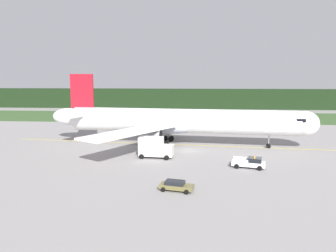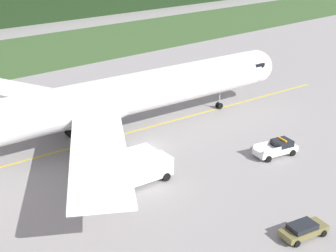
{
  "view_description": "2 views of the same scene",
  "coord_description": "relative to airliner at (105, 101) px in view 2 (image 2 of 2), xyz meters",
  "views": [
    {
      "loc": [
        1.25,
        -61.69,
        14.41
      ],
      "look_at": [
        -4.38,
        5.48,
        4.08
      ],
      "focal_mm": 33.8,
      "sensor_mm": 36.0,
      "label": 1
    },
    {
      "loc": [
        -31.74,
        -40.65,
        24.35
      ],
      "look_at": [
        1.58,
        -1.99,
        3.08
      ],
      "focal_mm": 50.01,
      "sensor_mm": 36.0,
      "label": 2
    }
  ],
  "objects": [
    {
      "name": "ops_pickup_truck",
      "position": [
        12.5,
        -17.01,
        -4.23
      ],
      "size": [
        5.54,
        3.25,
        1.94
      ],
      "color": "white",
      "rests_on": "ground"
    },
    {
      "name": "apron_cone",
      "position": [
        12.14,
        -14.38,
        -4.79
      ],
      "size": [
        0.55,
        0.55,
        0.69
      ],
      "color": "black",
      "rests_on": "ground"
    },
    {
      "name": "airliner",
      "position": [
        0.0,
        0.0,
        0.0
      ],
      "size": [
        57.77,
        44.51,
        15.23
      ],
      "color": "white",
      "rests_on": "ground"
    },
    {
      "name": "catering_truck",
      "position": [
        -3.6,
        -11.8,
        -3.17
      ],
      "size": [
        6.37,
        3.19,
        3.97
      ],
      "color": "silver",
      "rests_on": "ground"
    },
    {
      "name": "staff_car",
      "position": [
        1.26,
        -28.32,
        -4.43
      ],
      "size": [
        4.61,
        2.68,
        1.3
      ],
      "color": "brown",
      "rests_on": "ground"
    },
    {
      "name": "taxiway_centerline_main",
      "position": [
        0.67,
        -0.06,
        -5.13
      ],
      "size": [
        76.69,
        7.24,
        0.01
      ],
      "primitive_type": "cube",
      "rotation": [
        0.0,
        0.0,
        -0.09
      ],
      "color": "yellow",
      "rests_on": "ground"
    },
    {
      "name": "ground",
      "position": [
        2.22,
        -5.55,
        -5.13
      ],
      "size": [
        320.0,
        320.0,
        0.0
      ],
      "primitive_type": "plane",
      "color": "gray"
    }
  ]
}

